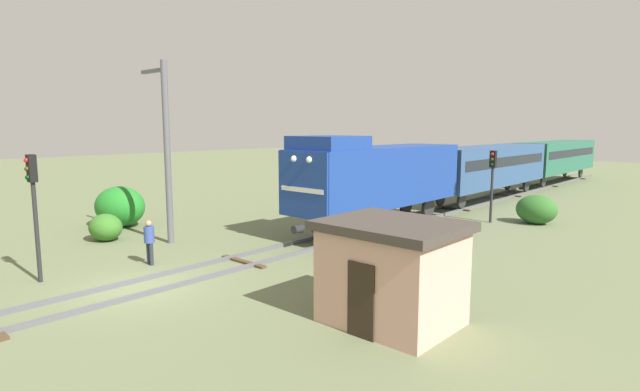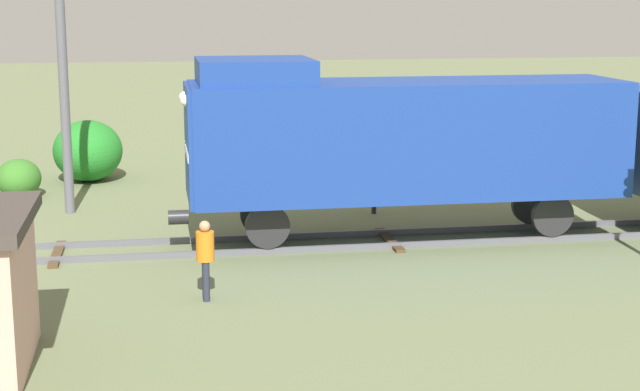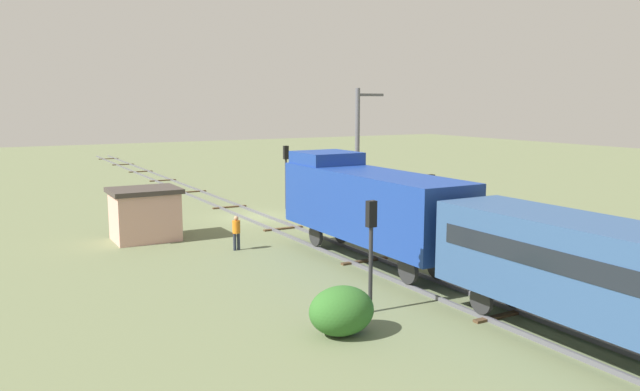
# 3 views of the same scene
# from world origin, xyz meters

# --- Properties ---
(ground_plane) EXTENTS (150.94, 150.94, 0.00)m
(ground_plane) POSITION_xyz_m (0.00, 0.00, 0.00)
(ground_plane) COLOR #66704C
(railway_track) EXTENTS (2.40, 100.63, 0.16)m
(railway_track) POSITION_xyz_m (0.00, 0.00, 0.07)
(railway_track) COLOR #595960
(railway_track) RESTS_ON ground
(locomotive) EXTENTS (2.90, 11.60, 4.60)m
(locomotive) POSITION_xyz_m (0.00, 12.78, 2.77)
(locomotive) COLOR navy
(locomotive) RESTS_ON railway_track
(traffic_signal_near) EXTENTS (0.32, 0.34, 4.27)m
(traffic_signal_near) POSITION_xyz_m (-3.20, -1.90, 2.97)
(traffic_signal_near) COLOR #262628
(traffic_signal_near) RESTS_ON ground
(traffic_signal_mid) EXTENTS (0.32, 0.34, 3.83)m
(traffic_signal_mid) POSITION_xyz_m (-3.40, 12.92, 2.68)
(traffic_signal_mid) COLOR #262628
(traffic_signal_mid) RESTS_ON ground
(traffic_signal_far) EXTENTS (0.32, 0.34, 3.90)m
(traffic_signal_far) POSITION_xyz_m (3.60, 18.36, 2.72)
(traffic_signal_far) COLOR #262628
(traffic_signal_far) RESTS_ON ground
(worker_near_track) EXTENTS (0.38, 0.38, 1.70)m
(worker_near_track) POSITION_xyz_m (-2.40, 1.67, 1.00)
(worker_near_track) COLOR #262B38
(worker_near_track) RESTS_ON ground
(worker_by_signal) EXTENTS (0.38, 0.38, 1.70)m
(worker_by_signal) POSITION_xyz_m (4.20, 7.60, 1.00)
(worker_by_signal) COLOR #262B38
(worker_by_signal) RESTS_ON ground
(catenary_mast) EXTENTS (1.94, 0.28, 7.99)m
(catenary_mast) POSITION_xyz_m (-5.06, 4.13, 4.24)
(catenary_mast) COLOR #595960
(catenary_mast) RESTS_ON ground
(relay_hut) EXTENTS (3.50, 2.90, 2.74)m
(relay_hut) POSITION_xyz_m (7.50, 3.11, 1.39)
(relay_hut) COLOR #D19E8C
(relay_hut) RESTS_ON ground
(bush_near) EXTENTS (2.12, 1.74, 1.54)m
(bush_near) POSITION_xyz_m (5.55, 19.67, 0.77)
(bush_near) COLOR #2E6426
(bush_near) RESTS_ON ground
(bush_mid) EXTENTS (2.88, 2.36, 2.10)m
(bush_mid) POSITION_xyz_m (-10.23, 4.37, 1.05)
(bush_mid) COLOR #227A26
(bush_mid) RESTS_ON ground
(bush_far) EXTENTS (1.70, 1.39, 1.23)m
(bush_far) POSITION_xyz_m (-7.59, 2.37, 0.62)
(bush_far) COLOR #377226
(bush_far) RESTS_ON ground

